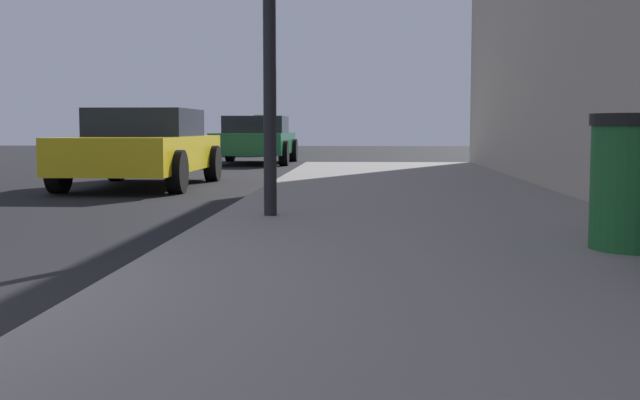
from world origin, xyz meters
TOP-DOWN VIEW (x-y plane):
  - sidewalk at (4.00, 0.00)m, footprint 4.00×32.00m
  - car_yellow at (-0.22, 9.76)m, footprint 1.98×4.42m
  - car_green at (0.44, 18.54)m, footprint 2.03×4.15m
  - car_black at (-0.51, 26.53)m, footprint 2.04×4.39m

SIDE VIEW (x-z plane):
  - sidewalk at x=4.00m, z-range 0.00..0.15m
  - car_green at x=0.44m, z-range 0.01..1.28m
  - car_yellow at x=-0.22m, z-range 0.01..1.28m
  - car_black at x=-0.51m, z-range -0.07..1.36m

